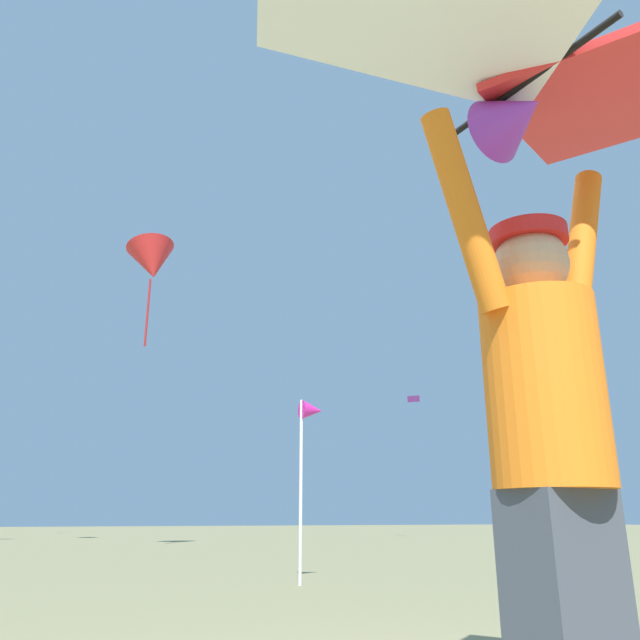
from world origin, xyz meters
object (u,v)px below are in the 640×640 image
(distant_kite_red_mid_left, at_px, (152,262))
(distant_kite_purple_low_left, at_px, (413,398))
(kite_flyer_person, at_px, (550,447))
(marker_flag, at_px, (310,424))
(held_stunt_kite, at_px, (533,60))

(distant_kite_red_mid_left, bearing_deg, distant_kite_purple_low_left, 24.76)
(kite_flyer_person, xyz_separation_m, marker_flag, (1.72, 5.84, 0.92))
(distant_kite_purple_low_left, distance_m, marker_flag, 17.52)
(kite_flyer_person, bearing_deg, marker_flag, 73.59)
(kite_flyer_person, distance_m, held_stunt_kite, 1.26)
(held_stunt_kite, bearing_deg, kite_flyer_person, 97.33)
(held_stunt_kite, height_order, distant_kite_red_mid_left, distant_kite_red_mid_left)
(held_stunt_kite, distance_m, distant_kite_purple_low_left, 23.28)
(distant_kite_purple_low_left, relative_size, marker_flag, 0.27)
(marker_flag, bearing_deg, distant_kite_red_mid_left, 95.96)
(kite_flyer_person, relative_size, held_stunt_kite, 0.88)
(kite_flyer_person, bearing_deg, distant_kite_red_mid_left, 86.78)
(distant_kite_purple_low_left, relative_size, distant_kite_red_mid_left, 0.19)
(distant_kite_purple_low_left, height_order, marker_flag, distant_kite_purple_low_left)
(held_stunt_kite, bearing_deg, distant_kite_red_mid_left, 86.85)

